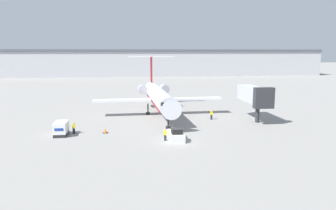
{
  "coord_description": "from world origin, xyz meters",
  "views": [
    {
      "loc": [
        -6.35,
        -41.75,
        11.87
      ],
      "look_at": [
        0.0,
        8.36,
        3.61
      ],
      "focal_mm": 35.0,
      "sensor_mm": 36.0,
      "label": 1
    }
  ],
  "objects_px": {
    "worker_near_tug": "(165,134)",
    "worker_on_apron": "(74,128)",
    "worker_by_wing": "(211,114)",
    "traffic_cone_left": "(105,131)",
    "jet_bridge": "(254,95)",
    "luggage_cart": "(61,129)",
    "pushback_tug": "(176,135)",
    "airplane_main": "(159,96)"
  },
  "relations": [
    {
      "from": "luggage_cart",
      "to": "worker_by_wing",
      "type": "relative_size",
      "value": 1.77
    },
    {
      "from": "worker_by_wing",
      "to": "jet_bridge",
      "type": "bearing_deg",
      "value": -12.97
    },
    {
      "from": "luggage_cart",
      "to": "worker_on_apron",
      "type": "distance_m",
      "value": 1.81
    },
    {
      "from": "worker_on_apron",
      "to": "traffic_cone_left",
      "type": "relative_size",
      "value": 2.39
    },
    {
      "from": "worker_on_apron",
      "to": "worker_by_wing",
      "type": "bearing_deg",
      "value": 18.09
    },
    {
      "from": "worker_near_tug",
      "to": "traffic_cone_left",
      "type": "height_order",
      "value": "worker_near_tug"
    },
    {
      "from": "worker_near_tug",
      "to": "worker_by_wing",
      "type": "relative_size",
      "value": 0.93
    },
    {
      "from": "traffic_cone_left",
      "to": "jet_bridge",
      "type": "relative_size",
      "value": 0.07
    },
    {
      "from": "jet_bridge",
      "to": "pushback_tug",
      "type": "bearing_deg",
      "value": -144.26
    },
    {
      "from": "luggage_cart",
      "to": "worker_by_wing",
      "type": "xyz_separation_m",
      "value": [
        24.19,
        8.16,
        -0.08
      ]
    },
    {
      "from": "pushback_tug",
      "to": "worker_near_tug",
      "type": "xyz_separation_m",
      "value": [
        -1.45,
        -0.07,
        0.17
      ]
    },
    {
      "from": "worker_on_apron",
      "to": "traffic_cone_left",
      "type": "bearing_deg",
      "value": -1.81
    },
    {
      "from": "airplane_main",
      "to": "pushback_tug",
      "type": "distance_m",
      "value": 18.47
    },
    {
      "from": "worker_by_wing",
      "to": "jet_bridge",
      "type": "height_order",
      "value": "jet_bridge"
    },
    {
      "from": "airplane_main",
      "to": "luggage_cart",
      "type": "distance_m",
      "value": 20.72
    },
    {
      "from": "airplane_main",
      "to": "worker_near_tug",
      "type": "xyz_separation_m",
      "value": [
        -0.89,
        -18.29,
        -2.83
      ]
    },
    {
      "from": "pushback_tug",
      "to": "luggage_cart",
      "type": "relative_size",
      "value": 1.3
    },
    {
      "from": "worker_near_tug",
      "to": "worker_on_apron",
      "type": "xyz_separation_m",
      "value": [
        -12.83,
        5.4,
        0.05
      ]
    },
    {
      "from": "luggage_cart",
      "to": "worker_near_tug",
      "type": "height_order",
      "value": "luggage_cart"
    },
    {
      "from": "worker_by_wing",
      "to": "worker_on_apron",
      "type": "xyz_separation_m",
      "value": [
        -22.56,
        -7.37,
        -0.02
      ]
    },
    {
      "from": "worker_by_wing",
      "to": "worker_on_apron",
      "type": "relative_size",
      "value": 1.02
    },
    {
      "from": "luggage_cart",
      "to": "traffic_cone_left",
      "type": "bearing_deg",
      "value": 5.96
    },
    {
      "from": "jet_bridge",
      "to": "luggage_cart",
      "type": "bearing_deg",
      "value": -168.23
    },
    {
      "from": "worker_near_tug",
      "to": "jet_bridge",
      "type": "height_order",
      "value": "jet_bridge"
    },
    {
      "from": "worker_by_wing",
      "to": "traffic_cone_left",
      "type": "xyz_separation_m",
      "value": [
        -18.03,
        -7.51,
        -0.59
      ]
    },
    {
      "from": "traffic_cone_left",
      "to": "jet_bridge",
      "type": "height_order",
      "value": "jet_bridge"
    },
    {
      "from": "airplane_main",
      "to": "luggage_cart",
      "type": "xyz_separation_m",
      "value": [
        -15.34,
        -13.67,
        -2.68
      ]
    },
    {
      "from": "airplane_main",
      "to": "worker_near_tug",
      "type": "height_order",
      "value": "airplane_main"
    },
    {
      "from": "worker_near_tug",
      "to": "luggage_cart",
      "type": "bearing_deg",
      "value": 162.28
    },
    {
      "from": "pushback_tug",
      "to": "luggage_cart",
      "type": "height_order",
      "value": "luggage_cart"
    },
    {
      "from": "luggage_cart",
      "to": "jet_bridge",
      "type": "bearing_deg",
      "value": 11.77
    },
    {
      "from": "airplane_main",
      "to": "luggage_cart",
      "type": "relative_size",
      "value": 9.35
    },
    {
      "from": "worker_by_wing",
      "to": "worker_on_apron",
      "type": "height_order",
      "value": "worker_by_wing"
    },
    {
      "from": "pushback_tug",
      "to": "worker_by_wing",
      "type": "height_order",
      "value": "pushback_tug"
    },
    {
      "from": "traffic_cone_left",
      "to": "luggage_cart",
      "type": "bearing_deg",
      "value": -174.04
    },
    {
      "from": "worker_by_wing",
      "to": "traffic_cone_left",
      "type": "height_order",
      "value": "worker_by_wing"
    },
    {
      "from": "worker_near_tug",
      "to": "jet_bridge",
      "type": "bearing_deg",
      "value": 33.5
    },
    {
      "from": "pushback_tug",
      "to": "worker_on_apron",
      "type": "distance_m",
      "value": 15.24
    },
    {
      "from": "worker_by_wing",
      "to": "pushback_tug",
      "type": "bearing_deg",
      "value": -123.11
    },
    {
      "from": "worker_near_tug",
      "to": "traffic_cone_left",
      "type": "relative_size",
      "value": 2.28
    },
    {
      "from": "luggage_cart",
      "to": "traffic_cone_left",
      "type": "height_order",
      "value": "luggage_cart"
    },
    {
      "from": "worker_near_tug",
      "to": "jet_bridge",
      "type": "distance_m",
      "value": 20.5
    }
  ]
}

